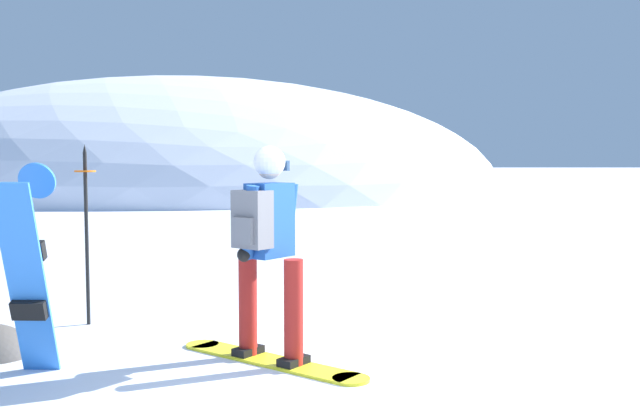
{
  "coord_description": "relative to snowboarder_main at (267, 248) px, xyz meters",
  "views": [
    {
      "loc": [
        -0.02,
        -4.71,
        1.6
      ],
      "look_at": [
        -0.22,
        3.74,
        1.0
      ],
      "focal_mm": 39.33,
      "sensor_mm": 36.0,
      "label": 1
    }
  ],
  "objects": [
    {
      "name": "piste_marker_near",
      "position": [
        -1.88,
        1.27,
        0.09
      ],
      "size": [
        0.2,
        0.2,
        1.76
      ],
      "color": "black",
      "rests_on": "ground"
    },
    {
      "name": "ridge_peak_main",
      "position": [
        -7.18,
        30.69,
        -0.92
      ],
      "size": [
        31.72,
        28.55,
        11.42
      ],
      "color": "white",
      "rests_on": "ground"
    },
    {
      "name": "spare_snowboard",
      "position": [
        -1.71,
        -0.4,
        -0.11
      ],
      "size": [
        0.28,
        0.53,
        1.59
      ],
      "color": "blue",
      "rests_on": "ground"
    },
    {
      "name": "snowboarder_main",
      "position": [
        0.0,
        0.0,
        0.0
      ],
      "size": [
        1.54,
        1.2,
        1.71
      ],
      "color": "yellow",
      "rests_on": "ground"
    },
    {
      "name": "ground_plane",
      "position": [
        0.56,
        -0.71,
        -0.92
      ],
      "size": [
        300.0,
        300.0,
        0.0
      ],
      "primitive_type": "plane",
      "color": "white"
    }
  ]
}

